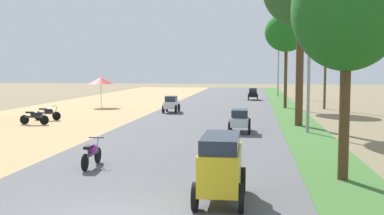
# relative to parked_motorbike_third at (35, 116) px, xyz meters

# --- Properties ---
(parked_motorbike_third) EXTENTS (1.80, 0.54, 0.94)m
(parked_motorbike_third) POSITION_rel_parked_motorbike_third_xyz_m (0.00, 0.00, 0.00)
(parked_motorbike_third) COLOR black
(parked_motorbike_third) RESTS_ON dirt_shoulder
(parked_motorbike_fourth) EXTENTS (1.80, 0.54, 0.94)m
(parked_motorbike_fourth) POSITION_rel_parked_motorbike_third_xyz_m (-0.25, 2.26, 0.00)
(parked_motorbike_fourth) COLOR black
(parked_motorbike_fourth) RESTS_ON dirt_shoulder
(vendor_umbrella) EXTENTS (2.20, 2.20, 2.52)m
(vendor_umbrella) POSITION_rel_parked_motorbike_third_xyz_m (-0.25, 12.69, 1.75)
(vendor_umbrella) COLOR #99999E
(vendor_umbrella) RESTS_ON dirt_shoulder
(median_tree_nearest) EXTENTS (3.25, 3.25, 6.82)m
(median_tree_nearest) POSITION_rel_parked_motorbike_third_xyz_m (15.51, -11.51, 4.50)
(median_tree_nearest) COLOR #4C351E
(median_tree_nearest) RESTS_ON median_strip
(median_tree_third) EXTENTS (3.57, 3.57, 7.92)m
(median_tree_third) POSITION_rel_parked_motorbike_third_xyz_m (15.43, 13.68, 5.78)
(median_tree_third) COLOR #4C351E
(median_tree_third) RESTS_ON median_strip
(streetlamp_near) EXTENTS (3.16, 0.20, 7.65)m
(streetlamp_near) POSITION_rel_parked_motorbike_third_xyz_m (15.62, -1.25, 3.92)
(streetlamp_near) COLOR gray
(streetlamp_near) RESTS_ON median_strip
(streetlamp_mid) EXTENTS (3.16, 0.20, 8.37)m
(streetlamp_mid) POSITION_rel_parked_motorbike_third_xyz_m (15.62, 29.70, 4.29)
(streetlamp_mid) COLOR gray
(streetlamp_mid) RESTS_ON median_strip
(utility_pole_near) EXTENTS (1.80, 0.20, 8.76)m
(utility_pole_near) POSITION_rel_parked_motorbike_third_xyz_m (18.65, 13.77, 4.02)
(utility_pole_near) COLOR brown
(utility_pole_near) RESTS_ON ground
(car_van_yellow) EXTENTS (1.19, 2.41, 1.67)m
(car_van_yellow) POSITION_rel_parked_motorbike_third_xyz_m (12.05, -14.36, 0.47)
(car_van_yellow) COLOR gold
(car_van_yellow) RESTS_ON road_strip
(car_sedan_silver) EXTENTS (1.10, 2.26, 1.19)m
(car_sedan_silver) POSITION_rel_parked_motorbike_third_xyz_m (12.13, -1.78, 0.19)
(car_sedan_silver) COLOR #B7BCC1
(car_sedan_silver) RESTS_ON road_strip
(car_hatchback_white) EXTENTS (1.04, 2.00, 1.23)m
(car_hatchback_white) POSITION_rel_parked_motorbike_third_xyz_m (6.70, 8.28, 0.19)
(car_hatchback_white) COLOR silver
(car_hatchback_white) RESTS_ON road_strip
(car_hatchback_black) EXTENTS (1.04, 2.00, 1.23)m
(car_hatchback_black) POSITION_rel_parked_motorbike_third_xyz_m (12.71, 22.91, 0.19)
(car_hatchback_black) COLOR black
(car_hatchback_black) RESTS_ON road_strip
(motorbike_ahead_second) EXTENTS (0.54, 1.80, 0.94)m
(motorbike_ahead_second) POSITION_rel_parked_motorbike_third_xyz_m (7.47, -10.91, 0.02)
(motorbike_ahead_second) COLOR black
(motorbike_ahead_second) RESTS_ON road_strip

